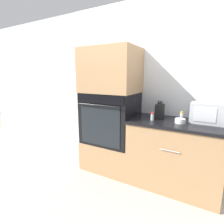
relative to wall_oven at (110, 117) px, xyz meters
The scene contains 11 objects.
ground_plane 0.95m from the wall_oven, 37.01° to the right, with size 12.00×12.00×0.00m, color beige.
wall_back 0.68m from the wall_oven, 40.30° to the left, with size 8.00×0.05×2.50m.
oven_cabinet_base 0.60m from the wall_oven, 90.00° to the left, with size 0.79×0.60×0.43m.
wall_oven is the anchor object (origin of this frame).
oven_cabinet_upper 0.69m from the wall_oven, 90.00° to the left, with size 0.79×0.60×0.63m.
counter_unit 1.02m from the wall_oven, ahead, with size 1.12×0.63×0.87m.
microwave 1.29m from the wall_oven, ahead, with size 0.37×0.27×0.25m.
knife_block 0.73m from the wall_oven, ahead, with size 0.10×0.15×0.23m.
bowl 1.00m from the wall_oven, ahead, with size 0.12×0.12×0.06m.
condiment_jar_near 1.00m from the wall_oven, ahead, with size 0.04×0.04×0.12m.
condiment_jar_mid 0.68m from the wall_oven, ahead, with size 0.04×0.04×0.11m.
Camera 1 is at (0.89, -1.93, 1.43)m, focal length 28.00 mm.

